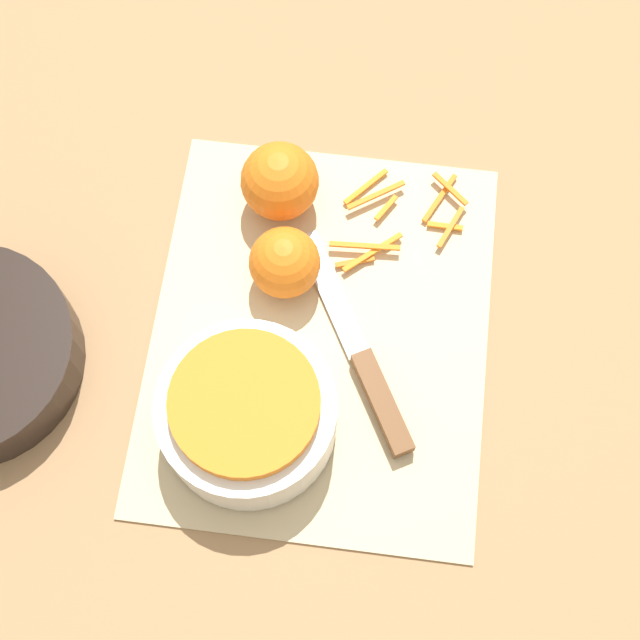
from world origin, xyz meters
name	(u,v)px	position (x,y,z in m)	size (l,w,h in m)	color
ground_plane	(320,334)	(0.00, 0.00, 0.00)	(4.00, 4.00, 0.00)	#9E754C
cutting_board	(320,333)	(0.00, 0.00, 0.00)	(0.39, 0.32, 0.01)	#CCB284
bowl_speckled	(247,413)	(-0.10, 0.05, 0.04)	(0.16, 0.16, 0.08)	silver
knife	(371,378)	(-0.04, -0.05, 0.01)	(0.22, 0.13, 0.02)	brown
orange_left	(285,263)	(0.05, 0.04, 0.04)	(0.07, 0.07, 0.07)	orange
orange_right	(280,181)	(0.13, 0.06, 0.04)	(0.08, 0.08, 0.08)	orange
peel_pile	(398,219)	(0.13, -0.06, 0.01)	(0.12, 0.13, 0.01)	orange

